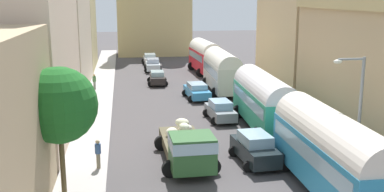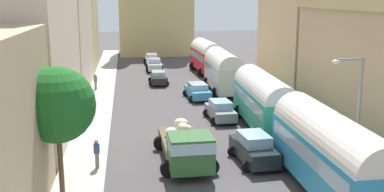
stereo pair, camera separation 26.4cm
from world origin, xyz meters
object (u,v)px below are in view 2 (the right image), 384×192
Objects in this scene: streetlamp_near at (355,109)px; car_2 at (152,59)px; parked_bus_0 at (330,151)px; pedestrian_2 at (95,81)px; parked_bus_2 at (223,70)px; pedestrian_0 at (97,153)px; car_4 at (220,110)px; car_5 at (198,91)px; parked_bus_1 at (264,99)px; parked_bus_3 at (206,55)px; car_3 at (254,148)px; pedestrian_1 at (83,112)px; car_0 at (158,78)px; cargo_truck_0 at (186,146)px; car_1 at (154,65)px.

car_2 is at bearing 100.26° from streetlamp_near.
parked_bus_0 is 29.02m from pedestrian_2.
parked_bus_2 reaches higher than pedestrian_0.
car_2 is 2.24× the size of pedestrian_2.
pedestrian_2 reaches higher than car_2.
car_4 is 7.52m from car_5.
parked_bus_1 is 2.56× the size of car_2.
parked_bus_2 is 11.25m from parked_bus_3.
parked_bus_3 is 1.99× the size of car_3.
parked_bus_0 reaches higher than pedestrian_2.
parked_bus_2 is at bearing -91.80° from parked_bus_3.
parked_bus_3 is 15.41m from pedestrian_2.
streetlamp_near is at bearing -79.74° from car_2.
pedestrian_1 is at bearing 99.64° from pedestrian_0.
pedestrian_0 is 0.95× the size of pedestrian_1.
car_0 is 2.21× the size of pedestrian_0.
car_5 is 2.57× the size of pedestrian_2.
cargo_truck_0 reaches higher than pedestrian_0.
car_3 reaches higher than car_4.
cargo_truck_0 is 1.92× the size of car_2.
car_2 is 0.87× the size of car_5.
pedestrian_0 is (-5.14, -38.62, 0.27)m from car_2.
pedestrian_1 is (-12.47, 13.59, -1.16)m from parked_bus_0.
car_4 is at bearing -51.44° from pedestrian_2.
car_2 is 0.91× the size of car_3.
car_0 is (-5.92, 4.82, -1.50)m from parked_bus_2.
car_3 reaches higher than car_2.
car_4 is 12.46m from pedestrian_0.
car_2 is (0.01, 6.18, -0.07)m from car_1.
cargo_truck_0 is (-6.10, -19.19, -1.04)m from parked_bus_2.
car_0 is 24.34m from pedestrian_0.
pedestrian_2 is (-1.37, 21.53, -0.04)m from pedestrian_0.
cargo_truck_0 is 3.99× the size of pedestrian_1.
parked_bus_0 is 5.88× the size of pedestrian_2.
car_5 is (-2.87, -2.53, -1.50)m from parked_bus_2.
parked_bus_3 is at bearing 88.20° from parked_bus_2.
pedestrian_0 is 9.00m from pedestrian_1.
car_1 is 1.04× the size of car_2.
cargo_truck_0 is 38.81m from car_2.
pedestrian_2 is (-10.00, 12.55, 0.20)m from car_4.
parked_bus_2 reaches higher than car_0.
pedestrian_0 is (-8.65, 0.11, 0.15)m from car_3.
parked_bus_3 is at bearing 45.69° from car_0.
streetlamp_near is at bearing -38.66° from car_3.
parked_bus_3 is 2.09× the size of car_4.
car_1 is at bearing 89.16° from car_0.
parked_bus_0 reaches higher than car_0.
parked_bus_1 is at bearing -50.45° from pedestrian_2.
parked_bus_1 is 10.01m from streetlamp_near.
car_5 reaches higher than car_2.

